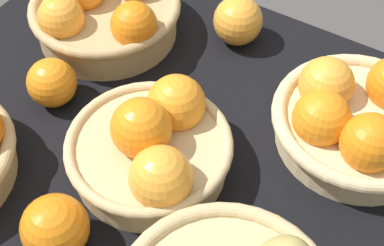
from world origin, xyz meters
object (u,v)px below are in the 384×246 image
basket_center (153,147)px  basket_near_right (105,10)px  loose_orange_side_gap (55,228)px  basket_near_left (356,119)px  loose_orange_back_gap (238,21)px  loose_orange_front_gap (52,83)px

basket_center → basket_near_right: basket_center is taller
loose_orange_side_gap → basket_near_left: bearing=-125.0°
loose_orange_side_gap → loose_orange_back_gap: bearing=-90.3°
basket_near_right → loose_orange_side_gap: 40.27cm
basket_near_right → loose_orange_front_gap: (-2.66, 16.68, -1.12)cm
loose_orange_front_gap → loose_orange_side_gap: loose_orange_side_gap is taller
basket_near_right → loose_orange_front_gap: bearing=99.1°
basket_near_right → loose_orange_back_gap: bearing=-153.1°
basket_near_left → loose_orange_back_gap: size_ratio=3.03×
loose_orange_back_gap → loose_orange_side_gap: loose_orange_side_gap is taller
loose_orange_side_gap → loose_orange_front_gap: bearing=-48.1°
loose_orange_front_gap → loose_orange_back_gap: 31.61cm
basket_center → loose_orange_side_gap: basket_center is taller
loose_orange_front_gap → loose_orange_side_gap: bearing=131.9°
basket_center → loose_orange_back_gap: size_ratio=2.76×
basket_near_left → loose_orange_side_gap: 42.95cm
loose_orange_back_gap → loose_orange_side_gap: bearing=89.7°
basket_near_left → loose_orange_front_gap: (41.31, 16.58, -0.67)cm
basket_center → loose_orange_front_gap: size_ratio=3.03×
basket_near_left → loose_orange_side_gap: basket_near_left is taller
basket_near_left → loose_orange_side_gap: bearing=55.0°
basket_center → loose_orange_back_gap: basket_center is taller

